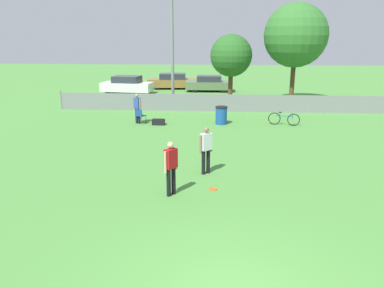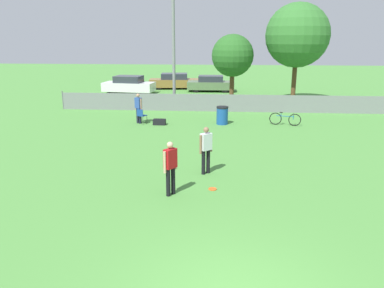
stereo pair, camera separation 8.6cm
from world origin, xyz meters
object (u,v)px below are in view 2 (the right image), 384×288
Objects in this scene: trash_bin at (222,115)px; gear_bag_sideline at (159,122)px; player_thrower_red at (170,165)px; tree_near_pole at (233,56)px; folding_chair_sideline at (141,115)px; tree_far_right at (297,35)px; spectator_in_blue at (138,107)px; parked_car_white at (129,85)px; parked_car_tan at (174,81)px; frisbee_disc at (213,189)px; parked_car_olive at (211,84)px; bicycle_sideline at (285,119)px; light_pole at (173,18)px; player_receiver_white at (206,147)px.

trash_bin reaches higher than gear_bag_sideline.
tree_near_pole is at bearing 29.47° from player_thrower_red.
player_thrower_red reaches higher than folding_chair_sideline.
spectator_in_blue is at bearing -143.69° from tree_far_right.
parked_car_tan is at bearing 50.25° from parked_car_white.
folding_chair_sideline is (-4.14, 8.90, 0.49)m from frisbee_disc.
parked_car_tan is at bearing -64.05° from folding_chair_sideline.
parked_car_olive reaches higher than gear_bag_sideline.
trash_bin is at bearing -125.91° from tree_far_right.
gear_bag_sideline is at bearing -119.18° from tree_near_pole.
folding_chair_sideline is 14.62m from parked_car_tan.
parked_car_white is 4.77m from parked_car_tan.
trash_bin is at bearing -166.36° from bicycle_sideline.
light_pole reaches higher than tree_near_pole.
tree_far_right is at bearing -43.59° from parked_car_tan.
folding_chair_sideline is 13.52m from parked_car_olive.
player_receiver_white is (0.97, 1.92, 0.00)m from player_thrower_red.
spectator_in_blue is at bearing -165.08° from bicycle_sideline.
tree_far_right is 1.56× the size of parked_car_white.
player_receiver_white reaches higher than bicycle_sideline.
tree_near_pole reaches higher than parked_car_olive.
parked_car_white is at bearing 126.06° from light_pole.
player_receiver_white is (-5.53, -14.66, -3.74)m from tree_far_right.
tree_far_right is 4.12× the size of player_thrower_red.
frisbee_disc is 0.39× the size of gear_bag_sideline.
tree_near_pole is 0.70× the size of tree_far_right.
player_thrower_red is 0.38× the size of parked_car_white.
tree_near_pole is 2.95× the size of bicycle_sideline.
tree_far_right reaches higher than trash_bin.
tree_far_right is 18.19m from player_thrower_red.
frisbee_disc is at bearing -88.66° from parked_car_olive.
parked_car_olive is (0.47, 22.51, -0.29)m from player_thrower_red.
player_thrower_red reaches higher than parked_car_tan.
parked_car_tan is (-4.43, 14.33, 0.18)m from trash_bin.
trash_bin reaches higher than frisbee_disc.
tree_far_right is 26.14× the size of frisbee_disc.
parked_car_white is (-4.49, 11.47, 0.55)m from gear_bag_sideline.
trash_bin is (4.59, 0.15, -0.44)m from spectator_in_blue.
parked_car_white is (-11.27, 11.06, 0.36)m from bicycle_sideline.
player_receiver_white is 0.38× the size of parked_car_white.
light_pole is at bearing 124.80° from trash_bin.
bicycle_sideline is at bearing 3.40° from gear_bag_sideline.
player_thrower_red is at bearing -157.52° from frisbee_disc.
player_receiver_white is (2.67, -12.42, -4.81)m from light_pole.
gear_bag_sideline is (1.01, -0.13, -0.35)m from folding_chair_sideline.
tree_far_right is at bearing 71.91° from frisbee_disc.
trash_bin is at bearing -95.37° from tree_near_pole.
spectator_in_blue is 7.99m from bicycle_sideline.
bicycle_sideline is (2.74, -6.83, -2.99)m from tree_near_pole.
light_pole is 8.57m from tree_far_right.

